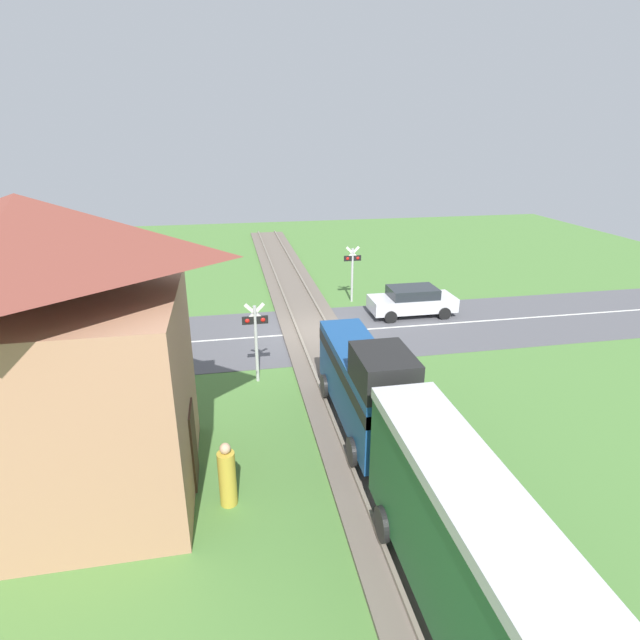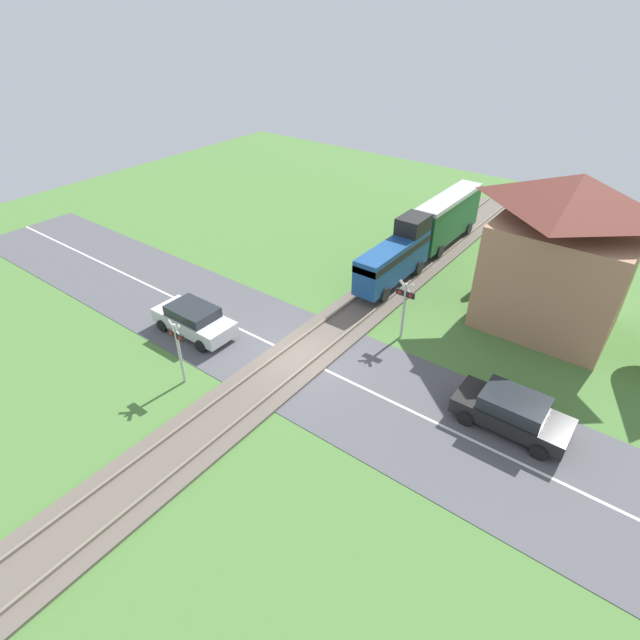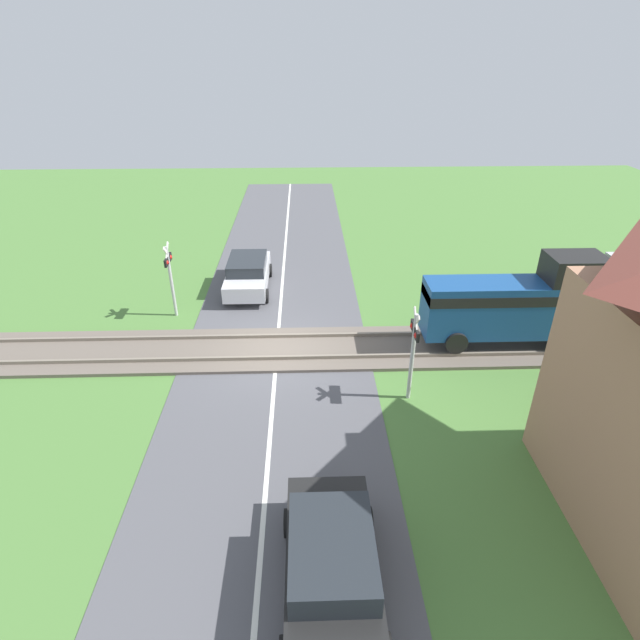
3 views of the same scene
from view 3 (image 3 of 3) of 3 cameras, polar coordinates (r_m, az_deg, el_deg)
ground_plane at (r=17.52m, az=-4.95°, el=-3.52°), size 60.00×60.00×0.00m
road_surface at (r=17.51m, az=-4.95°, el=-3.49°), size 48.00×6.40×0.02m
track_bed at (r=17.48m, az=-4.96°, el=-3.33°), size 2.80×48.00×0.24m
train at (r=19.63m, az=30.79°, el=2.15°), size 1.58×12.72×3.18m
car_near_crossing at (r=21.82m, az=-8.24°, el=5.35°), size 4.13×1.88×1.42m
car_far_side at (r=10.47m, az=1.34°, el=-26.14°), size 4.10×1.91×1.45m
crossing_signal_west_approach at (r=19.74m, az=-16.81°, el=5.44°), size 0.90×0.18×2.97m
crossing_signal_east_approach at (r=14.45m, az=10.65°, el=-2.67°), size 0.90×0.18×2.97m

